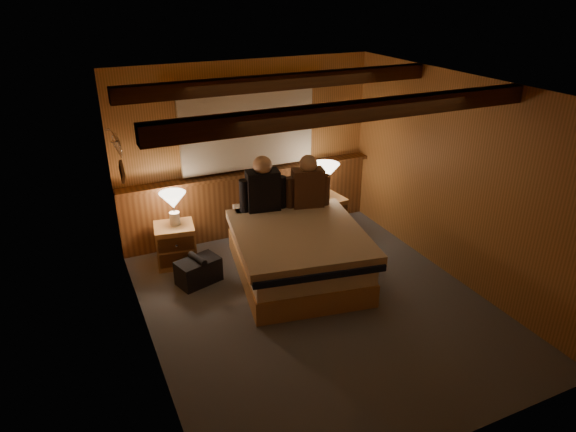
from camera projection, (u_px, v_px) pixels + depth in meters
floor at (317, 305)px, 5.74m from camera, size 4.20×4.20×0.00m
ceiling at (323, 88)px, 4.74m from camera, size 4.20×4.20×0.00m
wall_back at (247, 150)px, 6.97m from camera, size 3.60×0.00×3.60m
wall_left at (140, 241)px, 4.55m from camera, size 0.00×4.20×4.20m
wall_right at (457, 180)px, 5.92m from camera, size 0.00×4.20×4.20m
wall_front at (464, 319)px, 3.50m from camera, size 3.60×0.00×3.60m
wainscot at (250, 200)px, 7.21m from camera, size 3.60×0.23×0.94m
curtain_window at (248, 129)px, 6.78m from camera, size 2.18×0.09×1.11m
ceiling_beams at (315, 95)px, 4.90m from camera, size 3.60×1.65×0.16m
coat_rail at (117, 142)px, 5.69m from camera, size 0.05×0.55×0.24m
framed_print at (335, 115)px, 7.32m from camera, size 0.30×0.04×0.25m
bed at (297, 251)px, 6.18m from camera, size 1.75×2.10×0.64m
nightstand_left at (176, 245)px, 6.48m from camera, size 0.54×0.50×0.53m
nightstand_right at (325, 216)px, 7.25m from camera, size 0.54×0.50×0.55m
lamp_left at (173, 202)px, 6.28m from camera, size 0.33×0.33×0.43m
lamp_right at (325, 174)px, 6.99m from camera, size 0.39×0.39×0.50m
person_left at (263, 188)px, 6.43m from camera, size 0.60×0.30×0.74m
person_right at (308, 185)px, 6.55m from camera, size 0.57×0.32×0.71m
duffel_bag at (198, 271)px, 6.11m from camera, size 0.57×0.43×0.36m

